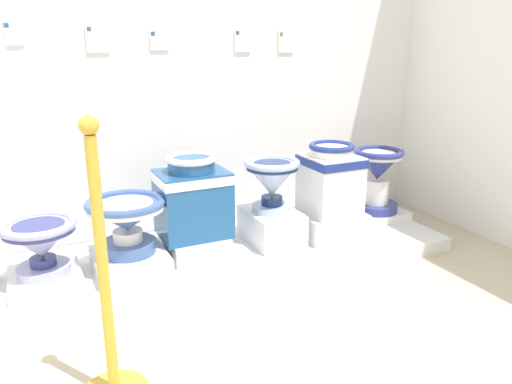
% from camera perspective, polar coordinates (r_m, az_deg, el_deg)
% --- Properties ---
extents(display_platform, '(2.52, 0.91, 0.08)m').
position_cam_1_polar(display_platform, '(2.97, -2.35, -7.09)').
color(display_platform, white).
rests_on(display_platform, ground_plane).
extents(plinth_block_squat_floral, '(0.34, 0.37, 0.06)m').
position_cam_1_polar(plinth_block_squat_floral, '(2.73, -23.01, -9.15)').
color(plinth_block_squat_floral, white).
rests_on(plinth_block_squat_floral, display_platform).
extents(antique_toilet_squat_floral, '(0.36, 0.36, 0.28)m').
position_cam_1_polar(antique_toilet_squat_floral, '(2.65, -23.52, -5.09)').
color(antique_toilet_squat_floral, '#A0A5D2').
rests_on(antique_toilet_squat_floral, plinth_block_squat_floral).
extents(plinth_block_rightmost, '(0.37, 0.40, 0.10)m').
position_cam_1_polar(plinth_block_rightmost, '(2.74, -14.27, -7.71)').
color(plinth_block_rightmost, white).
rests_on(plinth_block_rightmost, display_platform).
extents(antique_toilet_rightmost, '(0.41, 0.41, 0.29)m').
position_cam_1_polar(antique_toilet_rightmost, '(2.65, -14.65, -2.86)').
color(antique_toilet_rightmost, '#3E5C98').
rests_on(antique_toilet_rightmost, plinth_block_rightmost).
extents(plinth_block_leftmost, '(0.32, 0.37, 0.11)m').
position_cam_1_polar(plinth_block_leftmost, '(2.89, -7.08, -5.87)').
color(plinth_block_leftmost, white).
rests_on(plinth_block_leftmost, display_platform).
extents(antique_toilet_leftmost, '(0.39, 0.32, 0.46)m').
position_cam_1_polar(antique_toilet_leftmost, '(2.79, -7.29, -0.40)').
color(antique_toilet_leftmost, '#1F5188').
rests_on(antique_toilet_leftmost, plinth_block_leftmost).
extents(plinth_block_central_ornate, '(0.29, 0.39, 0.19)m').
position_cam_1_polar(plinth_block_central_ornate, '(3.01, 1.80, -3.91)').
color(plinth_block_central_ornate, white).
rests_on(plinth_block_central_ornate, display_platform).
extents(antique_toilet_central_ornate, '(0.33, 0.33, 0.32)m').
position_cam_1_polar(antique_toilet_central_ornate, '(2.92, 1.85, 1.56)').
color(antique_toilet_central_ornate, '#ABBCE2').
rests_on(antique_toilet_central_ornate, plinth_block_central_ornate).
extents(plinth_block_pale_glazed, '(0.39, 0.36, 0.15)m').
position_cam_1_polar(plinth_block_pale_glazed, '(3.16, 8.30, -3.52)').
color(plinth_block_pale_glazed, white).
rests_on(plinth_block_pale_glazed, display_platform).
extents(antique_toilet_pale_glazed, '(0.31, 0.33, 0.43)m').
position_cam_1_polar(antique_toilet_pale_glazed, '(3.07, 8.53, 1.72)').
color(antique_toilet_pale_glazed, white).
rests_on(antique_toilet_pale_glazed, plinth_block_pale_glazed).
extents(plinth_block_broad_patterned, '(0.39, 0.31, 0.06)m').
position_cam_1_polar(plinth_block_broad_patterned, '(3.51, 13.43, -2.50)').
color(plinth_block_broad_patterned, white).
rests_on(plinth_block_broad_patterned, display_platform).
extents(antique_toilet_broad_patterned, '(0.33, 0.33, 0.43)m').
position_cam_1_polar(antique_toilet_broad_patterned, '(3.42, 13.77, 2.20)').
color(antique_toilet_broad_patterned, navy).
rests_on(antique_toilet_broad_patterned, plinth_block_broad_patterned).
extents(info_placard_first, '(0.09, 0.01, 0.12)m').
position_cam_1_polar(info_placard_first, '(2.96, -26.11, 16.11)').
color(info_placard_first, white).
extents(info_placard_second, '(0.13, 0.01, 0.16)m').
position_cam_1_polar(info_placard_second, '(3.00, -17.79, 16.50)').
color(info_placard_second, white).
extents(info_placard_third, '(0.11, 0.01, 0.11)m').
position_cam_1_polar(info_placard_third, '(3.07, -11.07, 16.78)').
color(info_placard_third, white).
extents(info_placard_fourth, '(0.11, 0.01, 0.15)m').
position_cam_1_polar(info_placard_fourth, '(3.25, -1.56, 17.04)').
color(info_placard_fourth, white).
extents(info_placard_fifth, '(0.11, 0.01, 0.14)m').
position_cam_1_polar(info_placard_fifth, '(3.39, 3.45, 16.91)').
color(info_placard_fifth, white).
extents(stanchion_post_near_left, '(0.24, 0.24, 1.03)m').
position_cam_1_polar(stanchion_post_near_left, '(1.86, -16.65, -13.71)').
color(stanchion_post_near_left, gold).
rests_on(stanchion_post_near_left, ground_plane).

